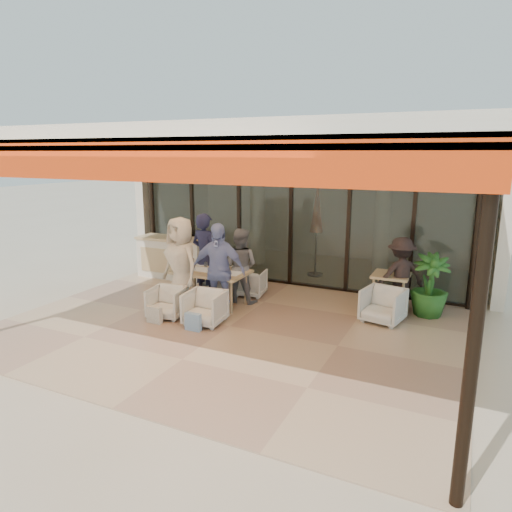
{
  "coord_description": "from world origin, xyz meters",
  "views": [
    {
      "loc": [
        3.76,
        -6.8,
        3.1
      ],
      "look_at": [
        0.1,
        0.9,
        1.15
      ],
      "focal_mm": 32.0,
      "sensor_mm": 36.0,
      "label": 1
    }
  ],
  "objects_px": {
    "host_counter": "(173,258)",
    "side_table": "(391,279)",
    "potted_palm": "(430,286)",
    "chair_near_right": "(205,306)",
    "diner_cream": "(181,264)",
    "chair_near_left": "(167,301)",
    "diner_grey": "(240,266)",
    "standing_woman": "(400,275)",
    "chair_far_right": "(251,282)",
    "diner_periwinkle": "(218,270)",
    "side_chair": "(383,304)",
    "dining_table": "(211,273)",
    "diner_navy": "(205,256)",
    "chair_far_left": "(217,278)"
  },
  "relations": [
    {
      "from": "side_chair",
      "to": "potted_palm",
      "type": "height_order",
      "value": "potted_palm"
    },
    {
      "from": "host_counter",
      "to": "potted_palm",
      "type": "bearing_deg",
      "value": -1.48
    },
    {
      "from": "diner_navy",
      "to": "potted_palm",
      "type": "bearing_deg",
      "value": -160.13
    },
    {
      "from": "standing_woman",
      "to": "side_table",
      "type": "bearing_deg",
      "value": -54.94
    },
    {
      "from": "chair_far_left",
      "to": "potted_palm",
      "type": "distance_m",
      "value": 4.52
    },
    {
      "from": "host_counter",
      "to": "potted_palm",
      "type": "xyz_separation_m",
      "value": [
        6.02,
        -0.16,
        0.08
      ]
    },
    {
      "from": "chair_far_right",
      "to": "chair_near_left",
      "type": "relative_size",
      "value": 0.98
    },
    {
      "from": "chair_near_right",
      "to": "standing_woman",
      "type": "bearing_deg",
      "value": 30.2
    },
    {
      "from": "chair_near_left",
      "to": "diner_cream",
      "type": "height_order",
      "value": "diner_cream"
    },
    {
      "from": "side_table",
      "to": "chair_far_left",
      "type": "bearing_deg",
      "value": -174.68
    },
    {
      "from": "chair_near_right",
      "to": "diner_grey",
      "type": "xyz_separation_m",
      "value": [
        0.0,
        1.4,
        0.44
      ]
    },
    {
      "from": "dining_table",
      "to": "host_counter",
      "type": "bearing_deg",
      "value": 144.31
    },
    {
      "from": "chair_near_left",
      "to": "side_table",
      "type": "distance_m",
      "value": 4.4
    },
    {
      "from": "dining_table",
      "to": "chair_near_left",
      "type": "distance_m",
      "value": 1.1
    },
    {
      "from": "diner_navy",
      "to": "diner_cream",
      "type": "relative_size",
      "value": 0.98
    },
    {
      "from": "host_counter",
      "to": "potted_palm",
      "type": "distance_m",
      "value": 6.02
    },
    {
      "from": "diner_periwinkle",
      "to": "potted_palm",
      "type": "bearing_deg",
      "value": 16.01
    },
    {
      "from": "chair_near_left",
      "to": "diner_grey",
      "type": "xyz_separation_m",
      "value": [
        0.84,
        1.4,
        0.46
      ]
    },
    {
      "from": "chair_near_right",
      "to": "diner_cream",
      "type": "bearing_deg",
      "value": 144.35
    },
    {
      "from": "diner_periwinkle",
      "to": "side_chair",
      "type": "relative_size",
      "value": 2.53
    },
    {
      "from": "side_table",
      "to": "potted_palm",
      "type": "relative_size",
      "value": 0.61
    },
    {
      "from": "side_table",
      "to": "chair_far_right",
      "type": "bearing_deg",
      "value": -173.17
    },
    {
      "from": "chair_far_left",
      "to": "standing_woman",
      "type": "height_order",
      "value": "standing_woman"
    },
    {
      "from": "chair_far_left",
      "to": "diner_navy",
      "type": "height_order",
      "value": "diner_navy"
    },
    {
      "from": "host_counter",
      "to": "diner_grey",
      "type": "bearing_deg",
      "value": -21.85
    },
    {
      "from": "dining_table",
      "to": "chair_far_right",
      "type": "relative_size",
      "value": 2.35
    },
    {
      "from": "diner_grey",
      "to": "diner_periwinkle",
      "type": "relative_size",
      "value": 0.87
    },
    {
      "from": "chair_far_left",
      "to": "chair_far_right",
      "type": "xyz_separation_m",
      "value": [
        0.84,
        -0.0,
        0.01
      ]
    },
    {
      "from": "chair_far_left",
      "to": "host_counter",
      "type": "bearing_deg",
      "value": -28.39
    },
    {
      "from": "chair_near_left",
      "to": "diner_cream",
      "type": "relative_size",
      "value": 0.35
    },
    {
      "from": "host_counter",
      "to": "diner_cream",
      "type": "bearing_deg",
      "value": -50.51
    },
    {
      "from": "chair_far_right",
      "to": "diner_navy",
      "type": "relative_size",
      "value": 0.35
    },
    {
      "from": "standing_woman",
      "to": "diner_cream",
      "type": "bearing_deg",
      "value": -11.28
    },
    {
      "from": "host_counter",
      "to": "chair_near_left",
      "type": "height_order",
      "value": "host_counter"
    },
    {
      "from": "host_counter",
      "to": "diner_periwinkle",
      "type": "height_order",
      "value": "diner_periwinkle"
    },
    {
      "from": "potted_palm",
      "to": "chair_far_right",
      "type": "bearing_deg",
      "value": -175.44
    },
    {
      "from": "diner_grey",
      "to": "potted_palm",
      "type": "xyz_separation_m",
      "value": [
        3.66,
        0.79,
        -0.17
      ]
    },
    {
      "from": "diner_cream",
      "to": "side_table",
      "type": "relative_size",
      "value": 2.52
    },
    {
      "from": "chair_far_left",
      "to": "chair_near_right",
      "type": "distance_m",
      "value": 2.08
    },
    {
      "from": "side_table",
      "to": "diner_cream",
      "type": "bearing_deg",
      "value": -155.07
    },
    {
      "from": "host_counter",
      "to": "side_table",
      "type": "height_order",
      "value": "host_counter"
    },
    {
      "from": "dining_table",
      "to": "diner_grey",
      "type": "height_order",
      "value": "diner_grey"
    },
    {
      "from": "diner_periwinkle",
      "to": "chair_near_right",
      "type": "bearing_deg",
      "value": -98.82
    },
    {
      "from": "chair_far_right",
      "to": "diner_navy",
      "type": "xyz_separation_m",
      "value": [
        -0.84,
        -0.5,
        0.6
      ]
    },
    {
      "from": "potted_palm",
      "to": "diner_periwinkle",
      "type": "bearing_deg",
      "value": -155.17
    },
    {
      "from": "chair_near_right",
      "to": "diner_periwinkle",
      "type": "relative_size",
      "value": 0.38
    },
    {
      "from": "chair_near_right",
      "to": "diner_cream",
      "type": "relative_size",
      "value": 0.37
    },
    {
      "from": "dining_table",
      "to": "potted_palm",
      "type": "distance_m",
      "value": 4.27
    },
    {
      "from": "diner_grey",
      "to": "standing_woman",
      "type": "distance_m",
      "value": 3.2
    },
    {
      "from": "side_chair",
      "to": "standing_woman",
      "type": "bearing_deg",
      "value": 86.36
    }
  ]
}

